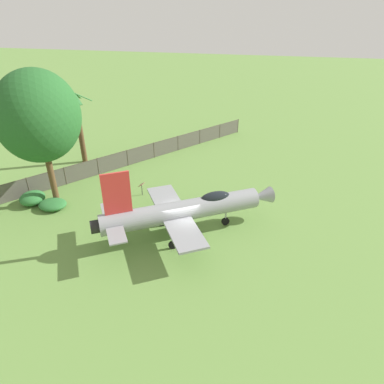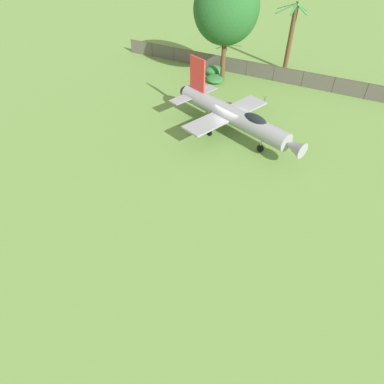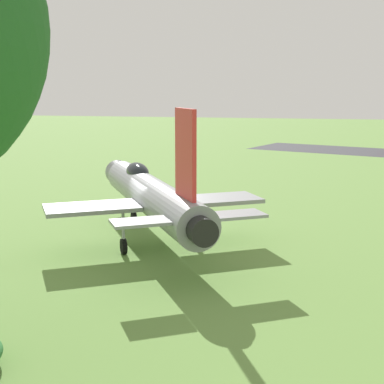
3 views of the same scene
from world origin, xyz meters
name	(u,v)px [view 3 (image 3 of 3)]	position (x,y,z in m)	size (l,w,h in m)	color
ground_plane	(153,243)	(0.00, 0.00, 0.00)	(200.00, 200.00, 0.00)	#668E42
display_jet	(150,193)	(0.18, -0.28, 2.00)	(9.25, 12.20, 5.57)	gray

